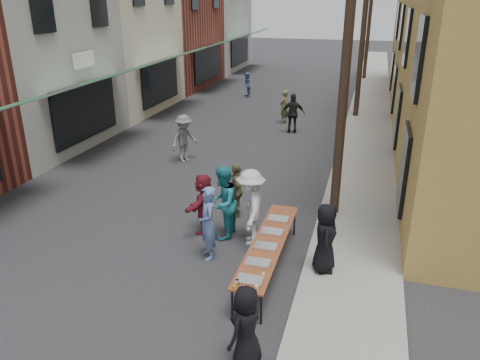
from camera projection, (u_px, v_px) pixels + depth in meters
The scene contains 27 objects.
ground at pixel (153, 244), 11.98m from camera, with size 120.00×120.00×0.00m, color #28282B.
sidewalk at pixel (369, 117), 24.09m from camera, with size 2.20×60.00×0.10m, color gray.
storefront_row at pixel (103, 29), 26.36m from camera, with size 8.00×37.00×9.00m.
utility_pole_near at pixel (347, 55), 11.90m from camera, with size 0.26×0.26×9.00m, color #2D2116.
utility_pole_mid at pixel (364, 26), 22.62m from camera, with size 0.26×0.26×9.00m, color #2D2116.
utility_pole_far at pixel (370, 16), 33.35m from camera, with size 0.26×0.26×9.00m, color #2D2116.
serving_table at pixel (268, 243), 10.55m from camera, with size 0.70×4.00×0.75m.
catering_tray_sausage at pixel (250, 281), 9.05m from camera, with size 0.50×0.33×0.08m, color maroon.
catering_tray_foil_b at pixel (258, 263), 9.63m from camera, with size 0.50×0.33×0.08m, color #B2B2B7.
catering_tray_buns at pixel (265, 247), 10.25m from camera, with size 0.50×0.33×0.08m, color tan.
catering_tray_foil_d at pixel (272, 232), 10.88m from camera, with size 0.50×0.33×0.08m, color #B2B2B7.
catering_tray_buns_end at pixel (278, 219), 11.50m from camera, with size 0.50×0.33×0.08m, color tan.
condiment_jar_a at pixel (234, 287), 8.83m from camera, with size 0.07×0.07×0.08m, color #A57F26.
condiment_jar_b at pixel (236, 284), 8.92m from camera, with size 0.07×0.07×0.08m, color #A57F26.
condiment_jar_c at pixel (237, 282), 9.01m from camera, with size 0.07×0.07×0.08m, color #A57F26.
cup_stack at pixel (257, 289), 8.77m from camera, with size 0.08×0.08×0.12m, color tan.
guest_front_a at pixel (246, 328), 7.79m from camera, with size 0.76×0.49×1.55m, color black.
guest_front_b at pixel (208, 223), 11.05m from camera, with size 0.67×0.44×1.83m, color #5672A7.
guest_front_c at pixel (223, 203), 11.97m from camera, with size 0.95×0.74×1.95m, color teal.
guest_front_d at pixel (251, 207), 11.70m from camera, with size 1.27×0.73×1.97m, color silver.
guest_front_e at pixel (236, 190), 13.23m from camera, with size 0.92×0.38×1.58m, color olive.
guest_queue_back at pixel (203, 203), 12.34m from camera, with size 1.51×0.48×1.63m, color maroon.
server at pixel (325, 238), 10.38m from camera, with size 0.79×0.52×1.62m, color black.
passerby_left at pixel (184, 139), 17.55m from camera, with size 1.17×0.67×1.81m, color slate.
passerby_mid at pixel (293, 114), 21.21m from camera, with size 1.06×0.44×1.81m, color black.
passerby_right at pixel (284, 107), 22.91m from camera, with size 0.59×0.39×1.63m, color brown.
passerby_far at pixel (247, 85), 28.78m from camera, with size 0.73×0.57×1.50m, color #516A9D.
Camera 1 is at (5.03, -9.51, 5.95)m, focal length 35.00 mm.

